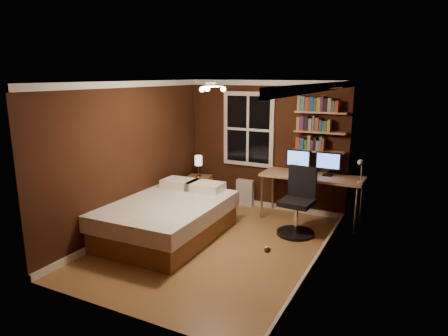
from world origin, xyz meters
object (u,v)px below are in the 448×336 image
at_px(nightstand, 199,190).
at_px(desk, 312,178).
at_px(desk_lamp, 361,170).
at_px(monitor_left, 298,161).
at_px(monitor_right, 328,164).
at_px(bedside_lamp, 199,166).
at_px(radiator, 245,193).
at_px(office_chair, 298,208).
at_px(bed, 168,218).

distance_m(nightstand, desk, 2.34).
relative_size(nightstand, desk_lamp, 1.32).
distance_m(monitor_left, desk_lamp, 1.17).
distance_m(desk, desk_lamp, 0.91).
relative_size(monitor_left, monitor_right, 1.00).
distance_m(bedside_lamp, desk_lamp, 3.15).
relative_size(radiator, office_chair, 0.47).
relative_size(bedside_lamp, monitor_right, 0.98).
xyz_separation_m(bedside_lamp, monitor_right, (2.54, 0.20, 0.26)).
distance_m(bedside_lamp, office_chair, 2.36).
relative_size(bed, desk_lamp, 5.10).
relative_size(bed, monitor_left, 5.07).
bearing_deg(office_chair, bedside_lamp, 169.40).
distance_m(bed, office_chair, 2.14).
relative_size(bed, nightstand, 3.86).
bearing_deg(nightstand, office_chair, -28.96).
relative_size(monitor_right, office_chair, 0.39).
bearing_deg(nightstand, bedside_lamp, 0.00).
xyz_separation_m(bed, monitor_left, (1.58, 1.89, 0.74)).
height_order(nightstand, desk_lamp, desk_lamp).
relative_size(desk, desk_lamp, 4.06).
height_order(bed, office_chair, office_chair).
bearing_deg(monitor_right, bedside_lamp, -175.54).
bearing_deg(radiator, desk_lamp, -11.06).
bearing_deg(bed, office_chair, 29.03).
height_order(monitor_right, desk_lamp, desk_lamp).
xyz_separation_m(bed, desk_lamp, (2.72, 1.61, 0.75)).
bearing_deg(desk, nightstand, -177.28).
height_order(bed, bedside_lamp, bedside_lamp).
bearing_deg(office_chair, radiator, 149.44).
bearing_deg(desk_lamp, desk, 167.47).
bearing_deg(office_chair, bed, -145.10).
bearing_deg(monitor_left, bed, -129.95).
bearing_deg(monitor_left, office_chair, -72.12).
xyz_separation_m(nightstand, desk, (2.29, 0.11, 0.50)).
xyz_separation_m(nightstand, monitor_right, (2.54, 0.20, 0.77)).
bearing_deg(nightstand, radiator, 8.65).
bearing_deg(monitor_left, desk, -17.18).
distance_m(nightstand, monitor_right, 2.66).
bearing_deg(nightstand, desk_lamp, -15.29).
bearing_deg(bedside_lamp, desk_lamp, -1.46).
bearing_deg(bedside_lamp, monitor_left, 5.66).
bearing_deg(desk_lamp, bed, -149.38).
xyz_separation_m(bedside_lamp, desk_lamp, (3.13, -0.08, 0.27)).
distance_m(nightstand, monitor_left, 2.15).
relative_size(monitor_left, office_chair, 0.39).
xyz_separation_m(bed, nightstand, (-0.42, 1.69, -0.03)).
xyz_separation_m(bedside_lamp, office_chair, (2.26, -0.61, -0.35)).
bearing_deg(monitor_right, bed, -138.37).
xyz_separation_m(bedside_lamp, desk, (2.29, 0.11, -0.01)).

